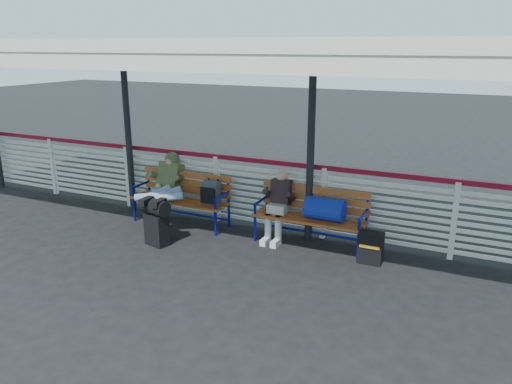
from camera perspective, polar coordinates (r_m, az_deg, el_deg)
The scene contains 9 objects.
ground at distance 7.70m, azimuth -11.44°, elevation -7.51°, with size 60.00×60.00×0.00m, color black.
fence at distance 8.97m, azimuth -4.49°, elevation 0.73°, with size 12.08×0.08×1.24m.
canopy at distance 7.76m, azimuth -8.82°, elevation 15.94°, with size 12.60×3.60×3.16m.
luggage_stack at distance 8.07m, azimuth -11.34°, elevation -3.17°, with size 0.51×0.36×0.77m.
bench_left at distance 8.86m, azimuth -7.68°, elevation -0.14°, with size 1.80×0.56×0.92m.
bench_right at distance 7.88m, azimuth 7.13°, elevation -2.04°, with size 1.80×0.56×0.92m.
traveler_man at distance 8.71m, azimuth -10.60°, elevation 0.17°, with size 0.94×1.64×0.77m.
companion_person at distance 8.11m, azimuth 2.54°, elevation -1.44°, with size 0.32×0.66×1.15m.
suitcase_side at distance 7.52m, azimuth 12.98°, elevation -6.21°, with size 0.35×0.22×0.49m.
Camera 1 is at (4.32, -5.58, 3.09)m, focal length 35.00 mm.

